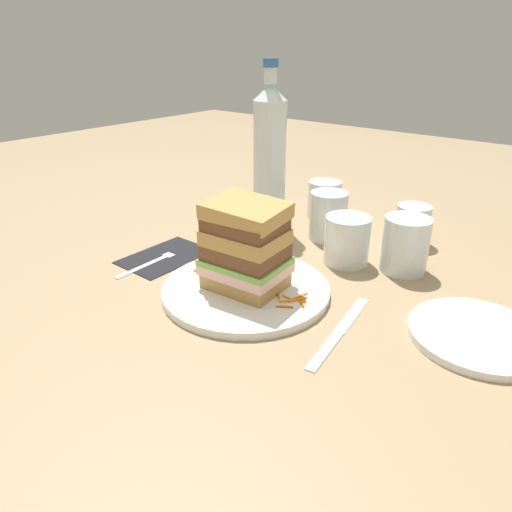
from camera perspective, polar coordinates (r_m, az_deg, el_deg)
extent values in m
plane|color=#9E8460|center=(0.74, -1.60, -4.72)|extent=(3.00, 3.00, 0.00)
cylinder|color=white|center=(0.74, -1.46, -4.00)|extent=(0.26, 0.26, 0.01)
cube|color=tan|center=(0.73, -1.48, -2.78)|extent=(0.12, 0.10, 0.02)
cube|color=beige|center=(0.73, -1.50, -1.44)|extent=(0.13, 0.10, 0.02)
cube|color=#7AB74C|center=(0.72, -1.51, -0.56)|extent=(0.13, 0.10, 0.01)
cube|color=brown|center=(0.71, -1.52, 0.64)|extent=(0.12, 0.10, 0.02)
cube|color=tan|center=(0.70, -1.54, 2.38)|extent=(0.12, 0.10, 0.02)
cube|color=brown|center=(0.70, -1.56, 3.93)|extent=(0.11, 0.09, 0.02)
cube|color=tan|center=(0.69, -1.17, 5.49)|extent=(0.12, 0.10, 0.03)
cylinder|color=orange|center=(0.80, -6.67, -1.09)|extent=(0.03, 0.02, 0.00)
cylinder|color=orange|center=(0.80, -5.86, -1.22)|extent=(0.03, 0.02, 0.00)
cylinder|color=orange|center=(0.77, -5.50, -2.32)|extent=(0.02, 0.01, 0.00)
cylinder|color=orange|center=(0.80, -7.19, -1.46)|extent=(0.01, 0.02, 0.00)
cylinder|color=orange|center=(0.77, -4.99, -2.14)|extent=(0.01, 0.02, 0.00)
cylinder|color=orange|center=(0.78, -4.70, -1.93)|extent=(0.02, 0.03, 0.00)
cylinder|color=orange|center=(0.79, -6.17, -1.52)|extent=(0.01, 0.03, 0.00)
cylinder|color=orange|center=(0.79, -5.28, -1.46)|extent=(0.01, 0.03, 0.00)
cylinder|color=orange|center=(0.71, 2.74, -4.77)|extent=(0.02, 0.02, 0.00)
cylinder|color=orange|center=(0.70, 5.11, -5.28)|extent=(0.02, 0.03, 0.00)
cylinder|color=orange|center=(0.68, 3.50, -6.14)|extent=(0.02, 0.02, 0.00)
cylinder|color=orange|center=(0.70, 5.71, -5.13)|extent=(0.02, 0.03, 0.00)
cylinder|color=orange|center=(0.71, 5.40, -4.85)|extent=(0.01, 0.03, 0.00)
cylinder|color=orange|center=(0.70, 3.89, -5.06)|extent=(0.02, 0.00, 0.00)
cylinder|color=orange|center=(0.70, 5.42, -5.53)|extent=(0.02, 0.01, 0.00)
cylinder|color=orange|center=(0.70, 3.85, -5.43)|extent=(0.02, 0.02, 0.00)
cylinder|color=orange|center=(0.69, 5.81, -5.68)|extent=(0.01, 0.02, 0.00)
cube|color=black|center=(0.88, -10.93, -0.02)|extent=(0.11, 0.16, 0.00)
cube|color=silver|center=(0.85, -13.70, -1.07)|extent=(0.01, 0.11, 0.00)
cube|color=silver|center=(0.88, -10.57, 0.33)|extent=(0.02, 0.02, 0.00)
cylinder|color=silver|center=(0.89, -8.88, 0.78)|extent=(0.00, 0.04, 0.00)
cylinder|color=silver|center=(0.90, -9.13, 0.87)|extent=(0.00, 0.04, 0.00)
cylinder|color=silver|center=(0.90, -9.38, 0.96)|extent=(0.00, 0.04, 0.00)
cylinder|color=silver|center=(0.90, -9.63, 1.05)|extent=(0.00, 0.04, 0.00)
cube|color=silver|center=(0.62, 8.37, -11.23)|extent=(0.03, 0.10, 0.00)
cube|color=silver|center=(0.70, 11.58, -6.95)|extent=(0.03, 0.11, 0.00)
cylinder|color=white|center=(0.84, 10.97, 1.92)|extent=(0.08, 0.08, 0.09)
cylinder|color=orange|center=(0.85, 10.92, 1.35)|extent=(0.07, 0.07, 0.07)
cylinder|color=silver|center=(0.96, 1.64, 10.70)|extent=(0.07, 0.07, 0.26)
cone|color=silver|center=(0.94, 1.75, 19.26)|extent=(0.07, 0.07, 0.03)
cylinder|color=silver|center=(0.93, 1.78, 21.03)|extent=(0.03, 0.03, 0.03)
cylinder|color=#2D66A8|center=(0.93, 1.80, 22.40)|extent=(0.03, 0.03, 0.02)
cylinder|color=silver|center=(0.96, 18.42, 3.65)|extent=(0.07, 0.07, 0.08)
cylinder|color=silver|center=(1.06, 8.28, 6.82)|extent=(0.07, 0.07, 0.08)
cylinder|color=silver|center=(0.94, 8.75, 4.85)|extent=(0.07, 0.07, 0.10)
cylinder|color=silver|center=(0.83, 17.67, 1.32)|extent=(0.08, 0.08, 0.10)
cylinder|color=white|center=(0.70, 25.36, -8.66)|extent=(0.18, 0.18, 0.01)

